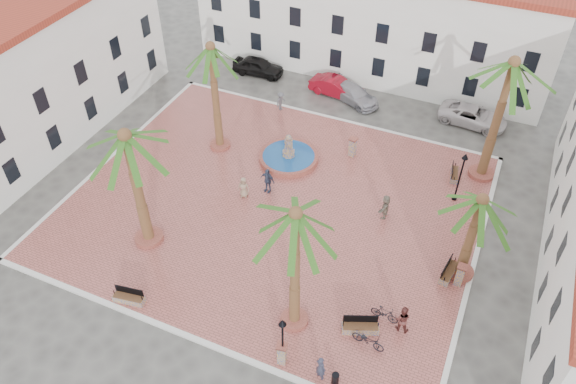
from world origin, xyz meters
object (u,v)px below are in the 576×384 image
(palm_sw, at_px, (128,149))
(cyclist_b, at_px, (402,319))
(palm_s, at_px, (296,227))
(cyclist_a, at_px, (321,368))
(palm_nw, at_px, (211,58))
(litter_bin, at_px, (335,379))
(pedestrian_fountain_a, at_px, (244,187))
(bicycle_a, at_px, (368,340))
(car_white, at_px, (473,116))
(bench_e, at_px, (449,272))
(bench_ne, at_px, (454,174))
(car_silver, at_px, (353,94))
(bench_s, at_px, (129,298))
(fountain, at_px, (289,157))
(pedestrian_fountain_b, at_px, (267,180))
(palm_e, at_px, (479,211))
(bicycle_b, at_px, (385,314))
(car_black, at_px, (258,66))
(lamppost_e, at_px, (462,169))
(lamppost_s, at_px, (283,334))
(car_red, at_px, (337,87))
(palm_ne, at_px, (510,76))
(bollard_se, at_px, (282,353))
(bollard_n, at_px, (353,147))
(pedestrian_east, at_px, (385,207))
(pedestrian_north, at_px, (281,101))
(bollard_e, at_px, (460,275))
(bench_se, at_px, (360,327))

(palm_sw, bearing_deg, cyclist_b, -0.37)
(palm_s, height_order, cyclist_a, palm_s)
(palm_nw, distance_m, litter_bin, 21.64)
(cyclist_a, height_order, pedestrian_fountain_a, cyclist_a)
(bicycle_a, bearing_deg, car_white, 4.27)
(bench_e, distance_m, bench_ne, 9.10)
(palm_s, height_order, car_silver, palm_s)
(bench_s, xyz_separation_m, bench_e, (15.81, 8.98, 0.01))
(fountain, height_order, litter_bin, fountain)
(pedestrian_fountain_b, bearing_deg, cyclist_a, -45.04)
(cyclist_a, distance_m, car_white, 25.37)
(palm_e, relative_size, bench_e, 3.26)
(bicycle_b, xyz_separation_m, car_silver, (-8.61, 19.97, 0.06))
(bench_e, distance_m, car_black, 25.99)
(lamppost_e, bearing_deg, litter_bin, -99.63)
(lamppost_s, xyz_separation_m, car_red, (-6.26, 24.87, -1.83))
(palm_ne, bearing_deg, bollard_se, -109.44)
(bollard_n, xyz_separation_m, pedestrian_east, (3.97, -5.21, 0.09))
(bollard_se, xyz_separation_m, car_white, (4.97, 25.20, -0.18))
(palm_ne, distance_m, litter_bin, 20.79)
(pedestrian_fountain_a, bearing_deg, bicycle_b, -40.42)
(cyclist_b, relative_size, pedestrian_north, 1.13)
(palm_s, relative_size, lamppost_e, 2.19)
(palm_ne, relative_size, pedestrian_fountain_a, 5.95)
(lamppost_e, relative_size, cyclist_b, 2.15)
(palm_sw, bearing_deg, bollard_n, 56.04)
(bench_s, relative_size, pedestrian_fountain_b, 0.97)
(cyclist_b, bearing_deg, car_red, -64.97)
(palm_s, relative_size, bench_s, 4.56)
(bollard_se, height_order, pedestrian_fountain_a, pedestrian_fountain_a)
(bollard_e, height_order, pedestrian_north, pedestrian_north)
(fountain, distance_m, bicycle_b, 14.67)
(fountain, relative_size, bench_e, 2.25)
(bench_s, height_order, bicycle_b, bicycle_b)
(bench_s, relative_size, bollard_n, 1.22)
(pedestrian_north, bearing_deg, palm_e, -111.90)
(bollard_n, bearing_deg, car_silver, 108.48)
(palm_e, height_order, bollard_se, palm_e)
(palm_ne, distance_m, bicycle_b, 16.44)
(palm_ne, relative_size, lamppost_e, 2.40)
(bench_ne, bearing_deg, fountain, 95.82)
(palm_s, distance_m, bench_se, 7.76)
(bench_e, height_order, bicycle_a, bench_e)
(bench_s, distance_m, cyclist_a, 11.38)
(bollard_n, distance_m, car_red, 8.43)
(palm_ne, bearing_deg, pedestrian_fountain_a, -148.47)
(pedestrian_fountain_b, bearing_deg, pedestrian_north, 118.20)
(palm_ne, xyz_separation_m, pedestrian_east, (-5.01, -6.79, -6.96))
(litter_bin, relative_size, car_silver, 0.15)
(bicycle_b, bearing_deg, car_black, 47.30)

